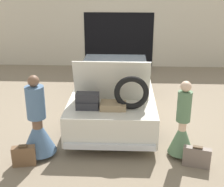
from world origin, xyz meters
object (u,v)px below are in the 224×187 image
(car, at_px, (114,90))
(suitcase_beside_left_person, at_px, (24,156))
(person_left, at_px, (38,128))
(person_right, at_px, (182,130))
(suitcase_beside_right_person, at_px, (197,157))

(car, height_order, suitcase_beside_left_person, car)
(person_left, bearing_deg, car, 146.48)
(person_right, relative_size, suitcase_beside_left_person, 3.46)
(person_left, xyz_separation_m, suitcase_beside_left_person, (-0.20, -0.41, -0.41))
(person_right, xyz_separation_m, suitcase_beside_right_person, (0.25, -0.40, -0.38))
(car, relative_size, suitcase_beside_left_person, 10.43)
(person_right, bearing_deg, suitcase_beside_left_person, 111.80)
(car, height_order, person_right, car)
(car, xyz_separation_m, suitcase_beside_left_person, (-1.68, -2.77, -0.41))
(person_left, xyz_separation_m, suitcase_beside_right_person, (3.21, -0.30, -0.41))
(suitcase_beside_left_person, relative_size, suitcase_beside_right_person, 0.86)
(person_right, distance_m, suitcase_beside_left_person, 3.22)
(person_right, height_order, suitcase_beside_left_person, person_right)
(person_left, distance_m, person_right, 2.96)
(person_left, relative_size, person_right, 1.07)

